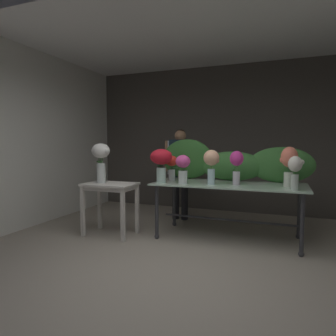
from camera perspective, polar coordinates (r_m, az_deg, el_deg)
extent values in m
plane|color=#9E9384|center=(4.72, 6.48, -12.12)|extent=(7.43, 7.43, 0.00)
cube|color=#4C4742|center=(6.17, 10.57, 5.41)|extent=(5.51, 0.12, 2.90)
cube|color=silver|center=(5.85, -20.64, 5.23)|extent=(0.12, 3.50, 2.90)
cube|color=silver|center=(4.79, 6.84, 24.09)|extent=(5.63, 3.50, 0.12)
cube|color=silver|center=(4.33, 11.45, -3.03)|extent=(2.09, 0.94, 0.02)
cylinder|color=#38383D|center=(4.31, -2.15, -8.36)|extent=(0.05, 0.05, 0.78)
sphere|color=#38383D|center=(4.40, -2.13, -12.92)|extent=(0.07, 0.07, 0.07)
cylinder|color=#38383D|center=(3.99, 24.19, -9.85)|extent=(0.05, 0.05, 0.78)
sphere|color=#38383D|center=(4.09, 24.01, -14.73)|extent=(0.07, 0.07, 0.07)
cylinder|color=#38383D|center=(4.98, 1.22, -6.57)|extent=(0.05, 0.05, 0.78)
sphere|color=#38383D|center=(5.06, 1.22, -10.56)|extent=(0.07, 0.07, 0.07)
cylinder|color=#38383D|center=(4.71, 23.69, -7.64)|extent=(0.05, 0.05, 0.78)
sphere|color=#38383D|center=(4.79, 23.55, -11.84)|extent=(0.07, 0.07, 0.07)
cylinder|color=#38383D|center=(4.42, 11.34, -9.66)|extent=(1.89, 0.03, 0.03)
cube|color=silver|center=(4.52, -10.99, -3.06)|extent=(0.75, 0.52, 0.03)
cube|color=silver|center=(4.52, -10.98, -3.63)|extent=(0.69, 0.46, 0.06)
cube|color=silver|center=(4.59, -15.95, -7.93)|extent=(0.05, 0.05, 0.74)
cube|color=silver|center=(4.23, -8.59, -8.88)|extent=(0.05, 0.05, 0.74)
cube|color=silver|center=(4.94, -12.89, -6.98)|extent=(0.05, 0.05, 0.74)
cube|color=silver|center=(4.61, -5.90, -7.74)|extent=(0.05, 0.05, 0.74)
cylinder|color=#232328|center=(5.44, 1.48, -5.43)|extent=(0.12, 0.12, 0.81)
cylinder|color=#232328|center=(5.38, 3.19, -5.53)|extent=(0.12, 0.12, 0.81)
cube|color=#B2BCC6|center=(5.33, 2.36, 2.00)|extent=(0.40, 0.22, 0.60)
cube|color=#192833|center=(5.22, 1.95, 1.51)|extent=(0.34, 0.02, 0.72)
cylinder|color=#936B4C|center=(5.41, -0.09, 2.29)|extent=(0.09, 0.09, 0.55)
cylinder|color=#936B4C|center=(5.26, 4.88, 2.20)|extent=(0.09, 0.09, 0.55)
sphere|color=#936B4C|center=(5.33, 2.37, 6.17)|extent=(0.20, 0.20, 0.20)
ellipsoid|color=black|center=(5.35, 2.44, 6.86)|extent=(0.15, 0.15, 0.09)
ellipsoid|color=#2D6028|center=(4.80, 3.68, 1.72)|extent=(0.82, 0.21, 0.63)
ellipsoid|color=#387033|center=(4.65, 12.06, 0.36)|extent=(0.97, 0.27, 0.44)
ellipsoid|color=#387033|center=(4.59, 20.74, 0.55)|extent=(0.91, 0.20, 0.51)
cylinder|color=silver|center=(4.17, 8.22, -1.64)|extent=(0.10, 0.10, 0.22)
cylinder|color=#9EBCB2|center=(4.18, 8.21, -2.46)|extent=(0.09, 0.09, 0.09)
cylinder|color=#477F3D|center=(4.16, 8.43, -0.97)|extent=(0.01, 0.01, 0.29)
cylinder|color=#477F3D|center=(4.19, 8.17, -0.93)|extent=(0.01, 0.01, 0.29)
cylinder|color=#477F3D|center=(4.16, 7.98, -0.97)|extent=(0.01, 0.01, 0.29)
ellipsoid|color=#F4B78E|center=(4.15, 8.26, 1.95)|extent=(0.22, 0.22, 0.22)
sphere|color=#F4B78E|center=(4.15, 9.26, 1.41)|extent=(0.07, 0.07, 0.07)
cylinder|color=silver|center=(4.33, -1.30, -1.35)|extent=(0.14, 0.14, 0.22)
cylinder|color=#9EBCB2|center=(4.34, -1.29, -2.15)|extent=(0.13, 0.13, 0.09)
cylinder|color=#28562D|center=(4.32, -1.08, -0.71)|extent=(0.01, 0.01, 0.30)
cylinder|color=#28562D|center=(4.34, -1.12, -0.68)|extent=(0.01, 0.01, 0.30)
cylinder|color=#28562D|center=(4.34, -1.55, -0.68)|extent=(0.01, 0.01, 0.30)
cylinder|color=#28562D|center=(4.30, -1.55, -0.74)|extent=(0.01, 0.01, 0.30)
ellipsoid|color=red|center=(4.31, -1.30, 2.15)|extent=(0.32, 0.32, 0.22)
sphere|color=red|center=(4.37, -2.56, 2.18)|extent=(0.11, 0.11, 0.11)
sphere|color=red|center=(4.28, 0.13, 2.58)|extent=(0.09, 0.09, 0.09)
ellipsoid|color=#28562D|center=(4.35, -1.64, 0.39)|extent=(0.11, 0.09, 0.03)
cylinder|color=silver|center=(4.57, 0.72, -1.33)|extent=(0.10, 0.10, 0.17)
cylinder|color=#9EBCB2|center=(4.58, 0.72, -1.92)|extent=(0.09, 0.09, 0.07)
cylinder|color=#28562D|center=(4.56, 0.97, -0.76)|extent=(0.01, 0.01, 0.24)
cylinder|color=#28562D|center=(4.59, 0.74, -0.72)|extent=(0.01, 0.01, 0.24)
cylinder|color=#28562D|center=(4.57, 0.55, -0.74)|extent=(0.01, 0.01, 0.24)
cylinder|color=#28562D|center=(4.55, 0.61, -0.76)|extent=(0.01, 0.01, 0.24)
ellipsoid|color=red|center=(4.56, 0.72, 1.38)|extent=(0.18, 0.18, 0.16)
sphere|color=red|center=(4.56, 0.00, 1.17)|extent=(0.08, 0.08, 0.08)
sphere|color=red|center=(4.55, 1.30, 1.51)|extent=(0.08, 0.08, 0.08)
ellipsoid|color=#28562D|center=(4.58, 1.31, -0.01)|extent=(0.10, 0.10, 0.03)
cylinder|color=silver|center=(4.20, 12.88, -1.88)|extent=(0.10, 0.10, 0.19)
cylinder|color=#9EBCB2|center=(4.20, 12.86, -2.58)|extent=(0.09, 0.09, 0.08)
cylinder|color=#477F3D|center=(4.19, 13.11, -1.04)|extent=(0.01, 0.01, 0.29)
cylinder|color=#477F3D|center=(4.21, 12.83, -0.99)|extent=(0.01, 0.01, 0.29)
cylinder|color=#477F3D|center=(4.18, 12.79, -1.04)|extent=(0.01, 0.01, 0.29)
ellipsoid|color=#D1338E|center=(4.18, 12.94, 1.79)|extent=(0.19, 0.19, 0.20)
ellipsoid|color=#2D6028|center=(4.22, 12.45, -0.30)|extent=(0.05, 0.10, 0.03)
cylinder|color=silver|center=(3.95, 22.96, -2.47)|extent=(0.09, 0.09, 0.19)
cylinder|color=#9EBCB2|center=(3.96, 22.93, -3.25)|extent=(0.08, 0.08, 0.08)
cylinder|color=#387033|center=(3.95, 23.19, -1.94)|extent=(0.01, 0.01, 0.25)
cylinder|color=#387033|center=(3.96, 22.91, -1.91)|extent=(0.01, 0.01, 0.25)
cylinder|color=#387033|center=(3.93, 22.79, -1.96)|extent=(0.01, 0.01, 0.25)
ellipsoid|color=white|center=(3.93, 23.06, 0.70)|extent=(0.17, 0.17, 0.19)
sphere|color=white|center=(3.92, 22.40, 0.44)|extent=(0.05, 0.05, 0.05)
sphere|color=white|center=(3.94, 24.13, 1.02)|extent=(0.06, 0.06, 0.06)
cylinder|color=silver|center=(4.21, 2.85, -1.75)|extent=(0.13, 0.13, 0.18)
cylinder|color=#9EBCB2|center=(4.22, 2.84, -2.45)|extent=(0.12, 0.12, 0.08)
cylinder|color=#387033|center=(4.21, 3.29, -1.18)|extent=(0.01, 0.01, 0.25)
cylinder|color=#387033|center=(4.23, 2.65, -1.14)|extent=(0.01, 0.01, 0.25)
cylinder|color=#387033|center=(4.20, 2.63, -1.19)|extent=(0.01, 0.01, 0.25)
ellipsoid|color=#E54C9E|center=(4.19, 2.86, 1.26)|extent=(0.21, 0.21, 0.18)
sphere|color=#E54C9E|center=(4.22, 2.04, 1.51)|extent=(0.07, 0.07, 0.07)
ellipsoid|color=#2D6028|center=(4.17, 2.82, -0.27)|extent=(0.10, 0.09, 0.03)
cylinder|color=silver|center=(4.21, 21.99, -2.03)|extent=(0.13, 0.13, 0.19)
cylinder|color=#9EBCB2|center=(4.22, 21.97, -2.76)|extent=(0.12, 0.12, 0.08)
cylinder|color=#28562D|center=(4.21, 22.32, -1.19)|extent=(0.01, 0.01, 0.30)
cylinder|color=#28562D|center=(4.23, 21.84, -1.14)|extent=(0.01, 0.01, 0.30)
cylinder|color=#28562D|center=(4.19, 21.95, -1.21)|extent=(0.01, 0.01, 0.30)
ellipsoid|color=#EF7A60|center=(4.19, 22.12, 1.94)|extent=(0.21, 0.21, 0.27)
sphere|color=#EF7A60|center=(4.17, 21.06, 1.46)|extent=(0.08, 0.08, 0.08)
cylinder|color=silver|center=(4.58, -12.61, -0.93)|extent=(0.13, 0.13, 0.30)
cylinder|color=#9EBCB2|center=(4.59, -12.60, -1.96)|extent=(0.12, 0.12, 0.12)
cylinder|color=#477F3D|center=(4.57, -12.37, -0.13)|extent=(0.01, 0.01, 0.40)
cylinder|color=#477F3D|center=(4.59, -12.63, -0.11)|extent=(0.01, 0.01, 0.40)
cylinder|color=#477F3D|center=(4.56, -12.97, -0.15)|extent=(0.01, 0.01, 0.40)
ellipsoid|color=white|center=(4.56, -12.69, 3.22)|extent=(0.27, 0.27, 0.22)
sphere|color=white|center=(4.63, -13.56, 3.62)|extent=(0.09, 0.09, 0.09)
sphere|color=white|center=(4.48, -11.74, 3.23)|extent=(0.09, 0.09, 0.09)
ellipsoid|color=#387033|center=(4.59, -12.93, 1.19)|extent=(0.10, 0.05, 0.03)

